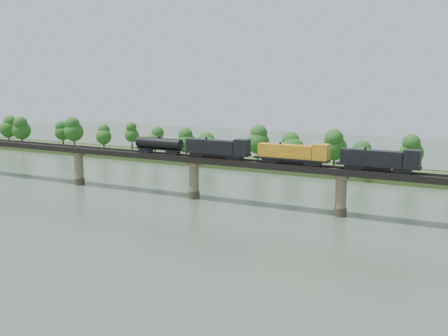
% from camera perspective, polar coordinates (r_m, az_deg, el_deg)
% --- Properties ---
extents(ground, '(400.00, 400.00, 0.00)m').
position_cam_1_polar(ground, '(126.90, -10.01, -5.74)').
color(ground, '#3C4C3D').
rests_on(ground, ground).
extents(far_bank, '(300.00, 24.00, 1.60)m').
position_cam_1_polar(far_bank, '(199.16, 5.04, 0.27)').
color(far_bank, '#314A1D').
rests_on(far_bank, ground).
extents(bridge, '(236.00, 30.00, 11.50)m').
position_cam_1_polar(bridge, '(149.83, -3.07, -1.06)').
color(bridge, '#473A2D').
rests_on(bridge, ground).
extents(bridge_superstructure, '(220.00, 4.90, 0.75)m').
position_cam_1_polar(bridge_superstructure, '(148.77, -3.09, 1.34)').
color(bridge_superstructure, black).
rests_on(bridge_superstructure, bridge).
extents(far_treeline, '(289.06, 17.54, 13.60)m').
position_cam_1_polar(far_treeline, '(197.23, 2.37, 2.57)').
color(far_treeline, '#382619').
rests_on(far_treeline, far_bank).
extents(freight_train, '(75.95, 2.96, 5.23)m').
position_cam_1_polar(freight_train, '(139.08, 4.28, 1.65)').
color(freight_train, black).
rests_on(freight_train, bridge).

